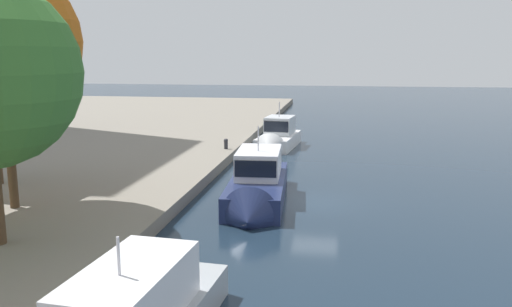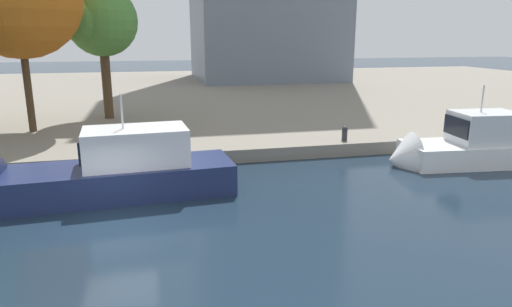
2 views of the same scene
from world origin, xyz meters
The scene contains 5 objects.
ground_plane centered at (0.00, 0.00, 0.00)m, with size 220.00×220.00×0.00m, color #192838.
motor_yacht_1 centered at (-0.53, 3.17, 0.83)m, with size 10.11×3.53×5.04m.
motor_yacht_2 centered at (16.47, 4.13, 0.75)m, with size 8.06×3.48×4.92m.
mooring_bollard_0 centered at (11.64, 7.59, 1.13)m, with size 0.33×0.33×0.82m.
tree_4 centered at (-5.78, 14.02, 8.41)m, with size 7.23×7.23×11.49m.
Camera 1 is at (-27.68, -1.20, 7.95)m, focal length 36.60 mm.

